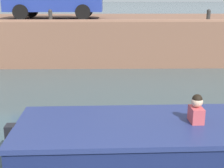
% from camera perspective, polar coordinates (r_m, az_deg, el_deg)
% --- Properties ---
extents(ground_plane, '(400.00, 400.00, 0.00)m').
position_cam_1_polar(ground_plane, '(6.94, -1.21, -6.36)').
color(ground_plane, '#3D5156').
extents(far_quay_wall, '(60.00, 6.00, 1.73)m').
position_cam_1_polar(far_quay_wall, '(14.54, -1.17, 8.73)').
color(far_quay_wall, brown).
rests_on(far_quay_wall, ground).
extents(far_wall_coping, '(60.00, 0.24, 0.08)m').
position_cam_1_polar(far_wall_coping, '(11.59, -1.21, 11.50)').
color(far_wall_coping, '#9F6C52').
rests_on(far_wall_coping, far_quay_wall).
extents(motorboat_passing, '(5.70, 1.90, 1.05)m').
position_cam_1_polar(motorboat_passing, '(5.46, 10.15, -9.65)').
color(motorboat_passing, navy).
rests_on(motorboat_passing, ground).
extents(mooring_bollard_mid, '(0.15, 0.15, 0.45)m').
position_cam_1_polar(mooring_bollard_mid, '(11.88, -11.21, 12.28)').
color(mooring_bollard_mid, '#2D2B28').
rests_on(mooring_bollard_mid, far_quay_wall).
extents(mooring_bollard_east, '(0.15, 0.15, 0.45)m').
position_cam_1_polar(mooring_bollard_east, '(12.30, 17.23, 12.00)').
color(mooring_bollard_east, '#2D2B28').
rests_on(mooring_bollard_east, far_quay_wall).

